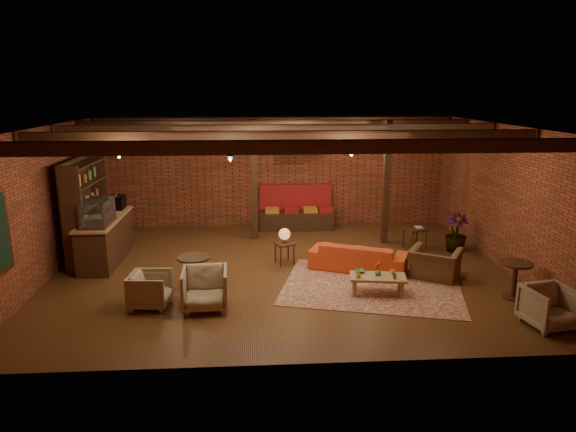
{
  "coord_description": "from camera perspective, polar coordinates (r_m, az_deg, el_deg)",
  "views": [
    {
      "loc": [
        -0.58,
        -10.83,
        3.97
      ],
      "look_at": [
        0.14,
        0.2,
        1.22
      ],
      "focal_mm": 32.0,
      "sensor_mm": 36.0,
      "label": 1
    }
  ],
  "objects": [
    {
      "name": "armchair_b",
      "position": [
        9.66,
        -9.22,
        -7.76
      ],
      "size": [
        0.86,
        0.81,
        0.84
      ],
      "primitive_type": "imported",
      "rotation": [
        0.0,
        0.0,
        0.05
      ],
      "color": "#C3B597",
      "rests_on": "floor"
    },
    {
      "name": "plant_counter",
      "position": [
        12.8,
        -19.15,
        0.79
      ],
      "size": [
        0.35,
        0.39,
        0.3
      ],
      "primitive_type": "imported",
      "color": "#337F33",
      "rests_on": "service_counter"
    },
    {
      "name": "sofa",
      "position": [
        11.65,
        7.82,
        -4.46
      ],
      "size": [
        2.28,
        1.61,
        0.62
      ],
      "primitive_type": "imported",
      "rotation": [
        0.0,
        0.0,
        2.73
      ],
      "color": "#C53F1B",
      "rests_on": "floor"
    },
    {
      "name": "plant_tall",
      "position": [
        13.21,
        18.49,
        2.32
      ],
      "size": [
        1.69,
        1.69,
        2.93
      ],
      "primitive_type": "imported",
      "rotation": [
        0.0,
        0.0,
        0.03
      ],
      "color": "#4C7F4C",
      "rests_on": "floor"
    },
    {
      "name": "ceiling",
      "position": [
        10.87,
        -0.69,
        9.92
      ],
      "size": [
        10.0,
        8.0,
        0.02
      ],
      "primitive_type": "cube",
      "color": "black",
      "rests_on": "wall_back"
    },
    {
      "name": "service_sign",
      "position": [
        14.07,
        1.1,
        7.37
      ],
      "size": [
        0.86,
        0.06,
        0.3
      ],
      "primitive_type": "cube",
      "color": "#EB3F17",
      "rests_on": "ceiling"
    },
    {
      "name": "ceiling_spotlights",
      "position": [
        10.9,
        -0.68,
        8.13
      ],
      "size": [
        6.4,
        4.4,
        0.28
      ],
      "primitive_type": null,
      "color": "black",
      "rests_on": "ceiling"
    },
    {
      "name": "armchair_a",
      "position": [
        9.97,
        -15.09,
        -7.72
      ],
      "size": [
        0.72,
        0.76,
        0.73
      ],
      "primitive_type": "imported",
      "rotation": [
        0.0,
        0.0,
        1.49
      ],
      "color": "#C3B597",
      "rests_on": "floor"
    },
    {
      "name": "round_table_right",
      "position": [
        10.87,
        23.91,
        -5.95
      ],
      "size": [
        0.63,
        0.63,
        0.73
      ],
      "color": "black",
      "rests_on": "floor"
    },
    {
      "name": "post_left",
      "position": [
        13.63,
        -3.78,
        3.94
      ],
      "size": [
        0.16,
        0.16,
        3.2
      ],
      "primitive_type": "cube",
      "color": "black",
      "rests_on": "ground"
    },
    {
      "name": "wall_front",
      "position": [
        7.25,
        1.06,
        -5.11
      ],
      "size": [
        10.0,
        0.02,
        3.2
      ],
      "primitive_type": "cube",
      "color": "brown",
      "rests_on": "ground"
    },
    {
      "name": "side_table_book",
      "position": [
        13.3,
        13.93,
        -1.46
      ],
      "size": [
        0.63,
        0.63,
        0.59
      ],
      "rotation": [
        0.0,
        0.0,
        0.3
      ],
      "color": "black",
      "rests_on": "floor"
    },
    {
      "name": "side_table_lamp",
      "position": [
        11.84,
        -0.39,
        -2.33
      ],
      "size": [
        0.52,
        0.52,
        0.85
      ],
      "rotation": [
        0.0,
        0.0,
        0.35
      ],
      "color": "black",
      "rests_on": "floor"
    },
    {
      "name": "post_right",
      "position": [
        13.47,
        10.87,
        3.6
      ],
      "size": [
        0.16,
        0.16,
        3.2
      ],
      "primitive_type": "cube",
      "color": "black",
      "rests_on": "ground"
    },
    {
      "name": "armchair_right",
      "position": [
        11.43,
        16.05,
        -4.58
      ],
      "size": [
        1.19,
        1.08,
        0.87
      ],
      "primitive_type": "imported",
      "rotation": [
        0.0,
        0.0,
        2.58
      ],
      "color": "brown",
      "rests_on": "floor"
    },
    {
      "name": "wall_back",
      "position": [
        15.02,
        -1.49,
        4.91
      ],
      "size": [
        10.0,
        0.02,
        3.2
      ],
      "primitive_type": "cube",
      "color": "brown",
      "rests_on": "ground"
    },
    {
      "name": "round_table_left",
      "position": [
        10.54,
        -10.39,
        -5.63
      ],
      "size": [
        0.67,
        0.67,
        0.7
      ],
      "color": "black",
      "rests_on": "floor"
    },
    {
      "name": "rug",
      "position": [
        10.84,
        9.28,
        -7.66
      ],
      "size": [
        4.14,
        3.55,
        0.01
      ],
      "primitive_type": "cube",
      "rotation": [
        0.0,
        0.0,
        -0.26
      ],
      "color": "maroon",
      "rests_on": "floor"
    },
    {
      "name": "coffee_table",
      "position": [
        10.37,
        9.89,
        -6.76
      ],
      "size": [
        1.16,
        0.71,
        0.63
      ],
      "rotation": [
        0.0,
        0.0,
        -0.16
      ],
      "color": "#987747",
      "rests_on": "floor"
    },
    {
      "name": "wall_left",
      "position": [
        11.93,
        -25.41,
        1.15
      ],
      "size": [
        0.02,
        8.0,
        3.2
      ],
      "primitive_type": "cube",
      "color": "brown",
      "rests_on": "ground"
    },
    {
      "name": "ceiling_beams",
      "position": [
        10.88,
        -0.68,
        9.29
      ],
      "size": [
        9.8,
        6.4,
        0.22
      ],
      "primitive_type": null,
      "color": "black",
      "rests_on": "ceiling"
    },
    {
      "name": "shelving_hutch",
      "position": [
        12.86,
        -21.4,
        0.56
      ],
      "size": [
        0.52,
        2.0,
        2.4
      ],
      "primitive_type": null,
      "color": "black",
      "rests_on": "ground"
    },
    {
      "name": "floor",
      "position": [
        11.55,
        -0.64,
        -6.13
      ],
      "size": [
        10.0,
        10.0,
        0.0
      ],
      "primitive_type": "plane",
      "color": "#3B190E",
      "rests_on": "ground"
    },
    {
      "name": "ceiling_pipe",
      "position": [
        12.49,
        -1.08,
        8.84
      ],
      "size": [
        9.6,
        0.12,
        0.12
      ],
      "primitive_type": "cylinder",
      "rotation": [
        0.0,
        1.57,
        0.0
      ],
      "color": "black",
      "rests_on": "ceiling"
    },
    {
      "name": "armchair_far",
      "position": [
        9.91,
        27.12,
        -8.81
      ],
      "size": [
        0.87,
        0.83,
        0.79
      ],
      "primitive_type": "imported",
      "rotation": [
        0.0,
        0.0,
        0.17
      ],
      "color": "#C3B597",
      "rests_on": "floor"
    },
    {
      "name": "service_counter",
      "position": [
        12.74,
        -19.66,
        -1.26
      ],
      "size": [
        0.8,
        2.5,
        1.6
      ],
      "primitive_type": null,
      "color": "black",
      "rests_on": "ground"
    },
    {
      "name": "wall_right",
      "position": [
        12.41,
        23.08,
        1.84
      ],
      "size": [
        0.02,
        8.0,
        3.2
      ],
      "primitive_type": "cube",
      "color": "brown",
      "rests_on": "ground"
    },
    {
      "name": "banquette",
      "position": [
        14.84,
        0.92,
        0.46
      ],
      "size": [
        2.1,
        0.7,
        1.0
      ],
      "primitive_type": null,
      "color": "maroon",
      "rests_on": "ground"
    }
  ]
}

